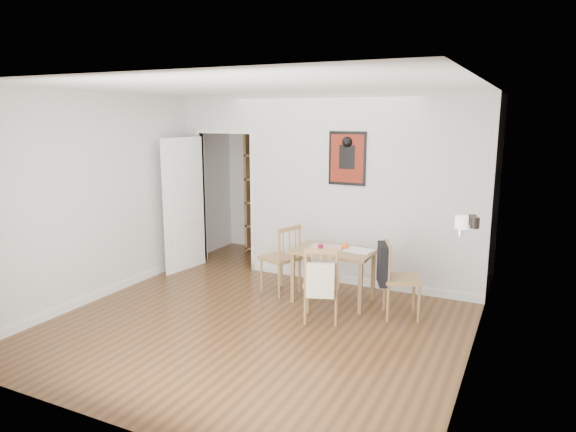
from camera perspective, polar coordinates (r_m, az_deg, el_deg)
The scene contains 15 objects.
ground at distance 6.29m, azimuth -1.39°, elevation -10.50°, with size 5.20×5.20×0.00m, color brown.
room_shell at distance 7.11m, azimuth 4.25°, elevation 2.85°, with size 5.20×5.20×5.20m.
dining_table at distance 6.45m, azimuth 5.09°, elevation -4.45°, with size 0.99×0.63×0.67m.
chair_left at distance 6.78m, azimuth -0.86°, elevation -4.75°, with size 0.60×0.60×0.93m.
chair_right at distance 6.12m, azimuth 12.37°, elevation -6.77°, with size 0.63×0.58×0.90m.
chair_front at distance 5.89m, azimuth 3.75°, elevation -7.38°, with size 0.56×0.60×0.89m.
bookshelf at distance 8.67m, azimuth -1.77°, elevation 2.73°, with size 0.89×0.36×2.13m.
fireplace at distance 5.73m, azimuth 19.52°, elevation -6.84°, with size 0.45×1.25×1.16m.
red_glass at distance 6.35m, azimuth 3.65°, elevation -3.53°, with size 0.06×0.06×0.08m, color maroon.
orange_fruit at distance 6.44m, azimuth 6.35°, elevation -3.36°, with size 0.08×0.08×0.08m, color #FA620D.
placemat at distance 6.55m, azimuth 4.25°, elevation -3.44°, with size 0.39×0.29×0.00m, color beige.
notebook at distance 6.39m, azimuth 7.92°, elevation -3.81°, with size 0.33×0.25×0.02m, color silver.
mantel_lamp at distance 5.28m, azimuth 18.70°, elevation -0.79°, with size 0.13×0.13×0.20m.
ceramic_jar_a at distance 5.70m, azimuth 20.05°, elevation -0.71°, with size 0.10×0.10×0.12m, color black.
ceramic_jar_b at distance 5.87m, azimuth 19.80°, elevation -0.39°, with size 0.09×0.09×0.11m, color black.
Camera 1 is at (2.69, -5.19, 2.33)m, focal length 32.00 mm.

